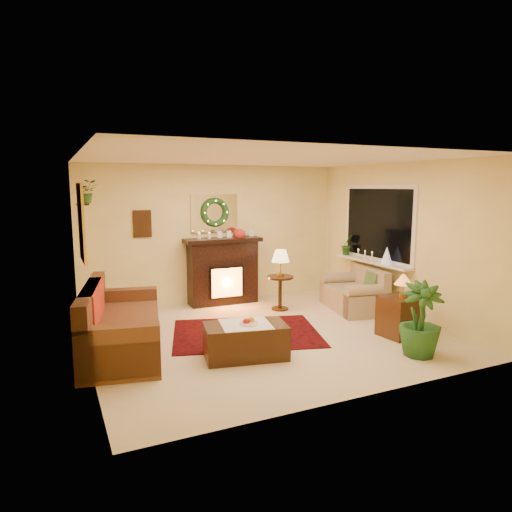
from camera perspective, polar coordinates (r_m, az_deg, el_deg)
name	(u,v)px	position (r m, az deg, el deg)	size (l,w,h in m)	color
floor	(266,335)	(6.94, 1.22, -9.84)	(5.00, 5.00, 0.00)	beige
ceiling	(266,158)	(6.59, 1.30, 12.14)	(5.00, 5.00, 0.00)	white
wall_back	(214,234)	(8.70, -5.22, 2.70)	(5.00, 5.00, 0.00)	#EFD88C
wall_front	(363,277)	(4.74, 13.21, -2.55)	(5.00, 5.00, 0.00)	#EFD88C
wall_left	(83,261)	(6.00, -20.78, -0.56)	(4.50, 4.50, 0.00)	#EFD88C
wall_right	(400,241)	(8.04, 17.51, 1.84)	(4.50, 4.50, 0.00)	#EFD88C
area_rug	(246,333)	(7.01, -1.24, -9.59)	(2.17, 1.63, 0.01)	#53160F
sofa	(123,320)	(6.41, -16.33, -7.74)	(0.94, 2.14, 0.92)	#472F1B
red_throw	(114,316)	(6.55, -17.29, -7.20)	(0.76, 1.23, 0.02)	#B41D08
fireplace	(223,275)	(8.65, -4.19, -2.35)	(1.29, 0.41, 1.18)	black
poinsettia	(239,235)	(8.63, -2.12, 2.68)	(0.23, 0.23, 0.23)	red
mantel_candle_a	(199,239)	(8.38, -7.12, 2.17)	(0.07, 0.07, 0.20)	silver
mantel_candle_b	(209,238)	(8.44, -5.86, 2.24)	(0.06, 0.06, 0.18)	white
mantel_mirror	(214,213)	(8.65, -5.22, 5.33)	(0.92, 0.02, 0.72)	white
wreath	(215,212)	(8.61, -5.13, 5.45)	(0.55, 0.55, 0.11)	#194719
wall_art	(142,224)	(8.31, -14.03, 3.93)	(0.32, 0.03, 0.48)	#381E11
gold_mirror	(81,222)	(6.24, -21.01, 3.94)	(0.03, 0.84, 1.00)	gold
hanging_plant	(87,203)	(6.99, -20.37, 6.23)	(0.33, 0.28, 0.36)	#194719
loveseat	(353,287)	(8.40, 12.06, -3.76)	(0.77, 1.33, 0.77)	gray
window_frame	(378,223)	(8.42, 15.01, 3.95)	(0.03, 1.86, 1.36)	white
window_glass	(377,223)	(8.41, 14.93, 3.95)	(0.02, 1.70, 1.22)	black
window_sill	(372,261)	(8.44, 14.28, -0.67)	(0.22, 1.86, 0.04)	white
mini_tree	(387,255)	(8.07, 16.03, 0.07)	(0.20, 0.20, 0.30)	silver
sill_plant	(347,245)	(8.96, 11.31, 1.36)	(0.28, 0.23, 0.51)	#214D22
side_table_round	(280,292)	(8.23, 3.02, -4.51)	(0.47, 0.47, 0.61)	black
lamp_cream	(281,262)	(8.12, 3.09, -0.70)	(0.32, 0.32, 0.49)	#FDD086
end_table_square	(399,319)	(7.12, 17.43, -7.47)	(0.49, 0.49, 0.60)	#52321B
lamp_tiffany	(403,288)	(6.99, 17.89, -3.78)	(0.27, 0.27, 0.39)	#FFAD43
coffee_table	(246,342)	(6.02, -1.31, -10.66)	(1.05, 0.58, 0.44)	black
fruit_bowl	(249,324)	(5.92, -0.87, -8.54)	(0.24, 0.24, 0.06)	white
floor_palm	(420,322)	(6.37, 19.85, -7.82)	(1.65, 1.65, 2.94)	black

